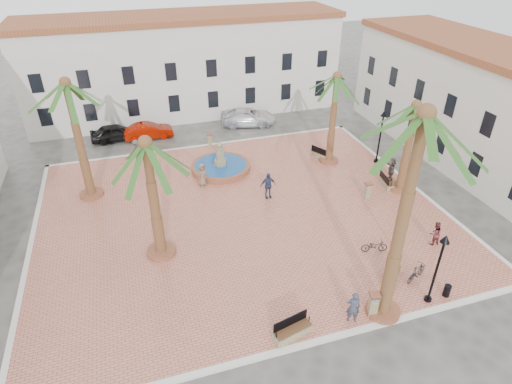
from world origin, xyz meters
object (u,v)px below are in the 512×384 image
Objects in this scene: pedestrian_fountain_a at (202,175)px; pedestrian_north at (136,149)px; bicycle_b at (417,272)px; car_black at (116,132)px; pedestrian_east at (391,169)px; car_red at (148,131)px; car_silver at (246,119)px; palm_e at (414,117)px; fountain at (221,166)px; palm_ne at (336,87)px; pedestrian_fountain_b at (268,185)px; cyclist_b at (435,233)px; bicycle_a at (374,246)px; bench_e at (386,182)px; bollard_e at (368,191)px; palm_s at (421,139)px; car_white at (248,116)px; palm_nw at (68,97)px; palm_sw at (147,158)px; lamppost_s at (440,258)px; lamppost_e at (382,128)px; bench_s at (293,331)px; bollard_n at (210,140)px; litter_bin at (447,291)px; bollard_se at (373,304)px; bench_ne at (321,155)px; cyclist_a at (353,307)px.

pedestrian_fountain_a is 1.14× the size of pedestrian_north.
bicycle_b is 0.38× the size of car_black.
pedestrian_east is 21.24m from car_red.
palm_e is at bearing -141.00° from car_silver.
fountain is 10.57m from palm_ne.
cyclist_b is at bearing -46.44° from pedestrian_fountain_b.
bicycle_a is 1.00× the size of pedestrian_north.
fountain is 0.99× the size of car_silver.
bench_e is 1.38× the size of bollard_e.
palm_ne is at bearing -94.65° from pedestrian_north.
palm_s is at bearing -96.64° from pedestrian_fountain_a.
bench_e is at bearing 129.67° from palm_e.
palm_s is at bearing -162.52° from car_white.
palm_nw is 8.96m from pedestrian_north.
palm_sw is at bearing -177.31° from car_black.
bollard_e is at bearing 64.25° from palm_s.
fountain is 2.58× the size of pedestrian_east.
pedestrian_fountain_a reaches higher than bench_e.
palm_s is at bearing -138.11° from pedestrian_north.
palm_nw is 22.75m from pedestrian_east.
palm_sw is at bearing -162.59° from pedestrian_north.
car_red is (-11.57, 24.65, -2.26)m from lamppost_s.
bench_s is at bearing -132.43° from lamppost_e.
lamppost_e is at bearing -10.91° from bench_e.
litter_bin is (7.84, -20.80, -0.33)m from bollard_n.
cyclist_b is at bearing -144.11° from car_black.
litter_bin is at bearing 0.00° from bollard_se.
palm_e is 7.91m from cyclist_b.
bench_ne is at bearing -92.37° from pedestrian_north.
palm_ne is 4.74× the size of bicycle_a.
bollard_e is 5.78m from bicycle_a.
pedestrian_fountain_b is (2.80, 11.69, 0.67)m from bench_s.
bicycle_b is 0.94× the size of pedestrian_fountain_a.
palm_sw reaches higher than bicycle_b.
bollard_se is 0.91× the size of bicycle_a.
pedestrian_fountain_b reaches higher than litter_bin.
bicycle_b is 15.97m from pedestrian_fountain_a.
pedestrian_fountain_a is (-9.72, 14.73, 0.54)m from litter_bin.
palm_sw is 18.23m from car_black.
car_red is at bearing -53.76° from cyclist_b.
lamppost_s is at bearing -88.42° from pedestrian_fountain_a.
bench_e is at bearing 27.83° from bollard_e.
cyclist_a is 0.42× the size of car_red.
car_red is at bearing 61.44° from palm_nw.
pedestrian_fountain_b is 1.24× the size of pedestrian_north.
palm_sw reaches higher than palm_e.
palm_s is at bearing -158.48° from car_black.
pedestrian_fountain_b is at bearing -18.72° from palm_nw.
car_white is (2.64, 13.57, -0.39)m from pedestrian_fountain_b.
lamppost_s is at bearing 145.72° from bicycle_b.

